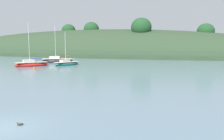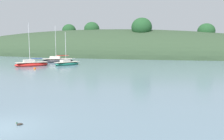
{
  "view_description": "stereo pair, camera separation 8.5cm",
  "coord_description": "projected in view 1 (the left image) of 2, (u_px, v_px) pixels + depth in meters",
  "views": [
    {
      "loc": [
        10.19,
        -10.35,
        4.95
      ],
      "look_at": [
        0.0,
        20.0,
        1.2
      ],
      "focal_mm": 37.05,
      "sensor_mm": 36.0,
      "label": 1
    },
    {
      "loc": [
        10.27,
        -10.33,
        4.95
      ],
      "look_at": [
        0.0,
        20.0,
        1.2
      ],
      "focal_mm": 37.05,
      "sensor_mm": 36.0,
      "label": 2
    }
  ],
  "objects": [
    {
      "name": "sailboat_orange_cutter",
      "position": [
        67.0,
        63.0,
        51.85
      ],
      "size": [
        4.61,
        6.42,
        7.61
      ],
      "color": "#196B56",
      "rests_on": "ground"
    },
    {
      "name": "sailboat_white_near",
      "position": [
        57.0,
        61.0,
        59.46
      ],
      "size": [
        8.28,
        5.86,
        9.56
      ],
      "color": "#232328",
      "rests_on": "ground"
    },
    {
      "name": "mooring_buoy_inner",
      "position": [
        35.0,
        69.0,
        43.7
      ],
      "size": [
        0.44,
        0.44,
        0.54
      ],
      "color": "orange",
      "rests_on": "ground"
    },
    {
      "name": "far_shoreline_hill",
      "position": [
        97.0,
        55.0,
        91.87
      ],
      "size": [
        150.0,
        36.0,
        23.69
      ],
      "color": "#2D422B",
      "rests_on": "ground"
    },
    {
      "name": "ground_plane",
      "position": [
        4.0,
        128.0,
        13.54
      ],
      "size": [
        400.0,
        400.0,
        0.0
      ],
      "primitive_type": "plane",
      "color": "slate"
    },
    {
      "name": "sailboat_navy_dinghy",
      "position": [
        31.0,
        64.0,
        49.75
      ],
      "size": [
        6.32,
        6.92,
        9.46
      ],
      "color": "red",
      "rests_on": "ground"
    },
    {
      "name": "duck_trailing",
      "position": [
        20.0,
        124.0,
        13.97
      ],
      "size": [
        0.38,
        0.36,
        0.24
      ],
      "color": "#2D2823",
      "rests_on": "ground"
    }
  ]
}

